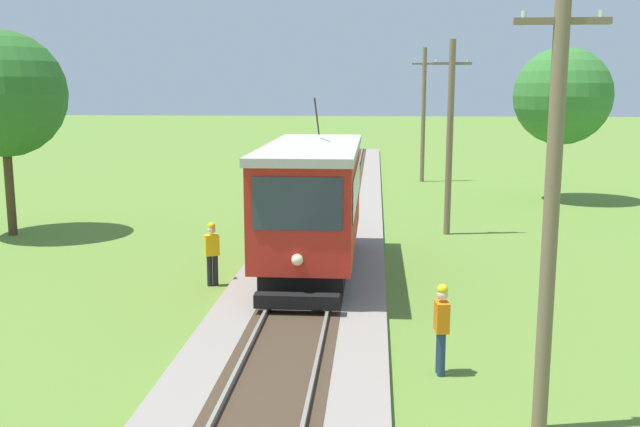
# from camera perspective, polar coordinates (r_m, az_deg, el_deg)

# --- Properties ---
(red_tram) EXTENTS (2.60, 8.54, 4.79)m
(red_tram) POSITION_cam_1_polar(r_m,az_deg,el_deg) (20.62, -0.60, 0.99)
(red_tram) COLOR red
(red_tram) RESTS_ON rail_right
(utility_pole_near_tram) EXTENTS (1.40, 0.27, 7.25)m
(utility_pole_near_tram) POSITION_cam_1_polar(r_m,az_deg,el_deg) (11.50, 17.87, 0.93)
(utility_pole_near_tram) COLOR #7A664C
(utility_pole_near_tram) RESTS_ON ground
(utility_pole_mid) EXTENTS (1.40, 0.34, 7.08)m
(utility_pole_mid) POSITION_cam_1_polar(r_m,az_deg,el_deg) (26.71, 10.23, 6.03)
(utility_pole_mid) COLOR #7A664C
(utility_pole_mid) RESTS_ON ground
(utility_pole_far) EXTENTS (1.40, 0.28, 7.56)m
(utility_pole_far) POSITION_cam_1_polar(r_m,az_deg,el_deg) (41.62, 8.18, 7.82)
(utility_pole_far) COLOR #7A664C
(utility_pole_far) RESTS_ON ground
(track_worker) EXTENTS (0.28, 0.40, 1.78)m
(track_worker) POSITION_cam_1_polar(r_m,az_deg,el_deg) (14.00, 9.59, -8.69)
(track_worker) COLOR navy
(track_worker) RESTS_ON ground
(second_worker) EXTENTS (0.44, 0.37, 1.78)m
(second_worker) POSITION_cam_1_polar(r_m,az_deg,el_deg) (19.99, -8.54, -2.94)
(second_worker) COLOR black
(second_worker) RESTS_ON ground
(tree_left_near) EXTENTS (4.56, 4.56, 7.25)m
(tree_left_near) POSITION_cam_1_polar(r_m,az_deg,el_deg) (36.02, 18.64, 8.79)
(tree_left_near) COLOR #4C3823
(tree_left_near) RESTS_ON ground
(tree_right_near) EXTENTS (4.53, 4.53, 7.42)m
(tree_right_near) POSITION_cam_1_polar(r_m,az_deg,el_deg) (28.48, -23.82, 8.63)
(tree_right_near) COLOR #4C3823
(tree_right_near) RESTS_ON ground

